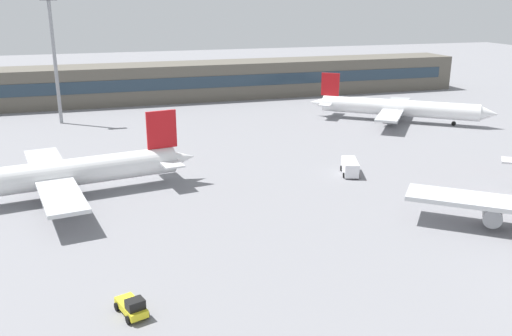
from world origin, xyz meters
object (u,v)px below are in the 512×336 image
(airplane_far, at_px, (400,108))
(service_van_white, at_px, (350,167))
(floodlight_tower_east, at_px, (54,50))
(baggage_tug_yellow, at_px, (132,307))
(airplane_mid, at_px, (42,177))

(airplane_far, bearing_deg, service_van_white, -131.37)
(airplane_far, xyz_separation_m, floodlight_tower_east, (-66.88, 19.12, 11.81))
(baggage_tug_yellow, bearing_deg, airplane_far, 44.23)
(floodlight_tower_east, bearing_deg, baggage_tug_yellow, -84.32)
(airplane_far, bearing_deg, baggage_tug_yellow, -135.77)
(baggage_tug_yellow, relative_size, service_van_white, 0.70)
(airplane_mid, height_order, floodlight_tower_east, floodlight_tower_east)
(airplane_mid, bearing_deg, airplane_far, 21.82)
(airplane_mid, relative_size, airplane_far, 1.28)
(airplane_mid, xyz_separation_m, baggage_tug_yellow, (8.38, -30.60, -2.28))
(service_van_white, bearing_deg, baggage_tug_yellow, -139.63)
(baggage_tug_yellow, bearing_deg, service_van_white, 40.37)
(airplane_mid, distance_m, airplane_far, 72.84)
(floodlight_tower_east, bearing_deg, service_van_white, -49.43)
(baggage_tug_yellow, distance_m, service_van_white, 44.14)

